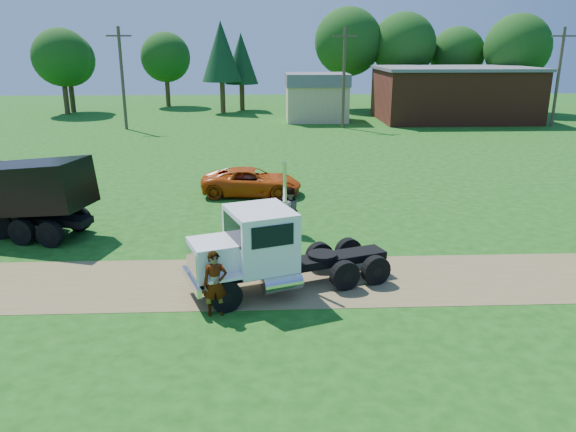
{
  "coord_description": "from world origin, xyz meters",
  "views": [
    {
      "loc": [
        -1.43,
        -17.31,
        7.69
      ],
      "look_at": [
        -0.56,
        2.24,
        1.6
      ],
      "focal_mm": 35.0,
      "sensor_mm": 36.0,
      "label": 1
    }
  ],
  "objects_px": {
    "white_semi_tractor": "(263,250)",
    "spectator_a": "(215,284)",
    "orange_pickup": "(252,182)",
    "black_dump_truck": "(8,192)"
  },
  "relations": [
    {
      "from": "black_dump_truck",
      "to": "orange_pickup",
      "type": "distance_m",
      "value": 11.49
    },
    {
      "from": "orange_pickup",
      "to": "spectator_a",
      "type": "xyz_separation_m",
      "value": [
        -0.81,
        -13.48,
        0.26
      ]
    },
    {
      "from": "white_semi_tractor",
      "to": "spectator_a",
      "type": "bearing_deg",
      "value": -151.36
    },
    {
      "from": "orange_pickup",
      "to": "spectator_a",
      "type": "bearing_deg",
      "value": -179.15
    },
    {
      "from": "white_semi_tractor",
      "to": "black_dump_truck",
      "type": "relative_size",
      "value": 0.88
    },
    {
      "from": "orange_pickup",
      "to": "white_semi_tractor",
      "type": "bearing_deg",
      "value": -172.84
    },
    {
      "from": "white_semi_tractor",
      "to": "black_dump_truck",
      "type": "height_order",
      "value": "white_semi_tractor"
    },
    {
      "from": "white_semi_tractor",
      "to": "orange_pickup",
      "type": "bearing_deg",
      "value": 72.94
    },
    {
      "from": "white_semi_tractor",
      "to": "orange_pickup",
      "type": "relative_size",
      "value": 1.33
    },
    {
      "from": "white_semi_tractor",
      "to": "black_dump_truck",
      "type": "distance_m",
      "value": 12.02
    }
  ]
}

